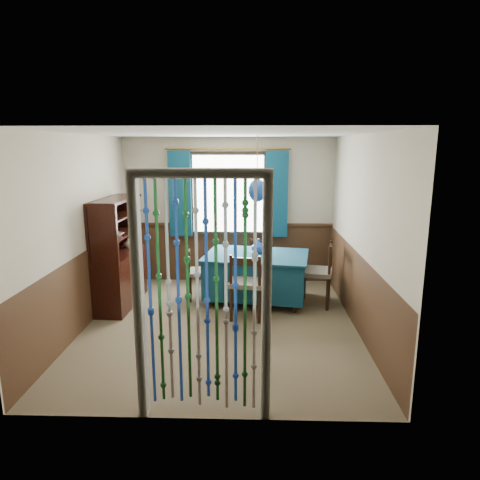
{
  "coord_description": "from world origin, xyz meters",
  "views": [
    {
      "loc": [
        0.42,
        -5.33,
        2.35
      ],
      "look_at": [
        0.24,
        0.63,
        1.04
      ],
      "focal_mm": 32.0,
      "sensor_mm": 36.0,
      "label": 1
    }
  ],
  "objects_px": {
    "sideboard": "(119,268)",
    "vase_table": "(258,246)",
    "chair_far": "(260,262)",
    "pendant_lamp": "(257,190)",
    "dining_table": "(256,274)",
    "chair_left": "(198,272)",
    "bowl_shelf": "(116,234)",
    "chair_near": "(247,284)",
    "vase_sideboard": "(129,242)",
    "chair_right": "(318,272)"
  },
  "relations": [
    {
      "from": "chair_left",
      "to": "bowl_shelf",
      "type": "bearing_deg",
      "value": -71.58
    },
    {
      "from": "dining_table",
      "to": "vase_sideboard",
      "type": "bearing_deg",
      "value": -174.47
    },
    {
      "from": "sideboard",
      "to": "dining_table",
      "type": "bearing_deg",
      "value": 8.54
    },
    {
      "from": "sideboard",
      "to": "vase_table",
      "type": "bearing_deg",
      "value": 11.43
    },
    {
      "from": "chair_right",
      "to": "sideboard",
      "type": "height_order",
      "value": "sideboard"
    },
    {
      "from": "dining_table",
      "to": "vase_table",
      "type": "relative_size",
      "value": 8.46
    },
    {
      "from": "dining_table",
      "to": "chair_left",
      "type": "xyz_separation_m",
      "value": [
        -0.91,
        0.07,
        -0.0
      ]
    },
    {
      "from": "chair_near",
      "to": "chair_far",
      "type": "height_order",
      "value": "chair_near"
    },
    {
      "from": "chair_far",
      "to": "chair_right",
      "type": "height_order",
      "value": "chair_right"
    },
    {
      "from": "vase_sideboard",
      "to": "chair_near",
      "type": "bearing_deg",
      "value": -23.68
    },
    {
      "from": "chair_right",
      "to": "vase_sideboard",
      "type": "xyz_separation_m",
      "value": [
        -2.91,
        0.26,
        0.38
      ]
    },
    {
      "from": "chair_near",
      "to": "vase_sideboard",
      "type": "relative_size",
      "value": 5.69
    },
    {
      "from": "sideboard",
      "to": "chair_left",
      "type": "bearing_deg",
      "value": 16.92
    },
    {
      "from": "chair_left",
      "to": "vase_table",
      "type": "relative_size",
      "value": 4.03
    },
    {
      "from": "chair_near",
      "to": "bowl_shelf",
      "type": "xyz_separation_m",
      "value": [
        -1.85,
        0.25,
        0.63
      ]
    },
    {
      "from": "chair_right",
      "to": "chair_near",
      "type": "bearing_deg",
      "value": 129.67
    },
    {
      "from": "chair_right",
      "to": "dining_table",
      "type": "bearing_deg",
      "value": 93.11
    },
    {
      "from": "chair_right",
      "to": "bowl_shelf",
      "type": "distance_m",
      "value": 2.99
    },
    {
      "from": "pendant_lamp",
      "to": "vase_table",
      "type": "relative_size",
      "value": 4.81
    },
    {
      "from": "chair_far",
      "to": "pendant_lamp",
      "type": "height_order",
      "value": "pendant_lamp"
    },
    {
      "from": "chair_near",
      "to": "sideboard",
      "type": "relative_size",
      "value": 0.58
    },
    {
      "from": "chair_left",
      "to": "vase_table",
      "type": "xyz_separation_m",
      "value": [
        0.94,
        0.03,
        0.41
      ]
    },
    {
      "from": "sideboard",
      "to": "vase_table",
      "type": "xyz_separation_m",
      "value": [
        2.07,
        0.33,
        0.27
      ]
    },
    {
      "from": "pendant_lamp",
      "to": "vase_table",
      "type": "distance_m",
      "value": 0.88
    },
    {
      "from": "chair_near",
      "to": "chair_far",
      "type": "xyz_separation_m",
      "value": [
        0.19,
        1.39,
        -0.07
      ]
    },
    {
      "from": "bowl_shelf",
      "to": "chair_far",
      "type": "bearing_deg",
      "value": 29.03
    },
    {
      "from": "bowl_shelf",
      "to": "vase_sideboard",
      "type": "xyz_separation_m",
      "value": [
        0.0,
        0.56,
        -0.24
      ]
    },
    {
      "from": "chair_right",
      "to": "sideboard",
      "type": "xyz_separation_m",
      "value": [
        -2.97,
        -0.07,
        0.06
      ]
    },
    {
      "from": "dining_table",
      "to": "pendant_lamp",
      "type": "distance_m",
      "value": 1.28
    },
    {
      "from": "vase_sideboard",
      "to": "vase_table",
      "type": "bearing_deg",
      "value": -0.19
    },
    {
      "from": "chair_far",
      "to": "bowl_shelf",
      "type": "height_order",
      "value": "bowl_shelf"
    },
    {
      "from": "chair_left",
      "to": "bowl_shelf",
      "type": "relative_size",
      "value": 3.74
    },
    {
      "from": "vase_sideboard",
      "to": "chair_left",
      "type": "bearing_deg",
      "value": -2.18
    },
    {
      "from": "chair_near",
      "to": "chair_right",
      "type": "relative_size",
      "value": 0.98
    },
    {
      "from": "chair_right",
      "to": "chair_far",
      "type": "bearing_deg",
      "value": 58.1
    },
    {
      "from": "chair_far",
      "to": "vase_table",
      "type": "distance_m",
      "value": 0.71
    },
    {
      "from": "dining_table",
      "to": "vase_table",
      "type": "distance_m",
      "value": 0.42
    },
    {
      "from": "chair_near",
      "to": "sideboard",
      "type": "bearing_deg",
      "value": 174.38
    },
    {
      "from": "chair_right",
      "to": "bowl_shelf",
      "type": "bearing_deg",
      "value": 108.05
    },
    {
      "from": "chair_far",
      "to": "bowl_shelf",
      "type": "distance_m",
      "value": 2.44
    },
    {
      "from": "dining_table",
      "to": "vase_sideboard",
      "type": "distance_m",
      "value": 2.04
    },
    {
      "from": "dining_table",
      "to": "pendant_lamp",
      "type": "relative_size",
      "value": 1.76
    },
    {
      "from": "chair_right",
      "to": "sideboard",
      "type": "bearing_deg",
      "value": 103.56
    },
    {
      "from": "chair_near",
      "to": "pendant_lamp",
      "type": "bearing_deg",
      "value": 87.64
    },
    {
      "from": "chair_right",
      "to": "bowl_shelf",
      "type": "height_order",
      "value": "bowl_shelf"
    },
    {
      "from": "chair_far",
      "to": "chair_left",
      "type": "bearing_deg",
      "value": 33.68
    },
    {
      "from": "chair_left",
      "to": "vase_sideboard",
      "type": "bearing_deg",
      "value": -99.61
    },
    {
      "from": "sideboard",
      "to": "vase_table",
      "type": "height_order",
      "value": "sideboard"
    },
    {
      "from": "chair_far",
      "to": "vase_table",
      "type": "height_order",
      "value": "vase_table"
    },
    {
      "from": "chair_right",
      "to": "pendant_lamp",
      "type": "relative_size",
      "value": 1.0
    }
  ]
}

